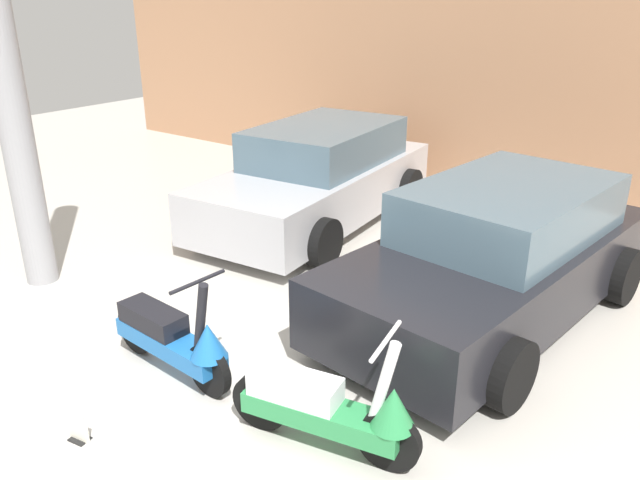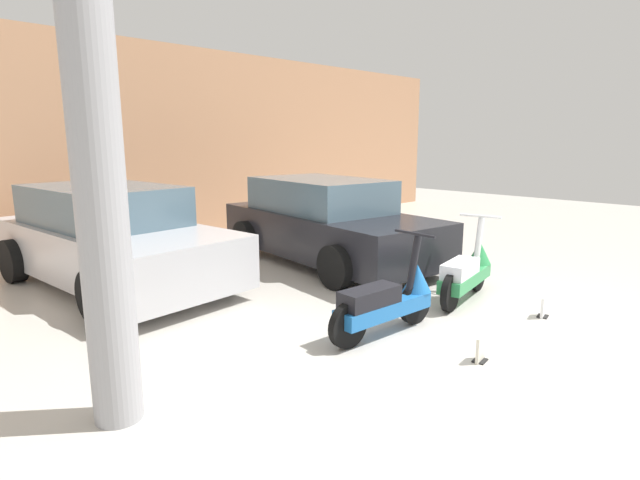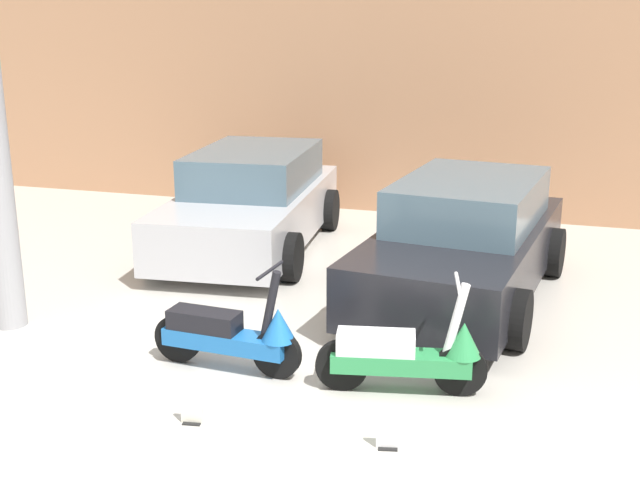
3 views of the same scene
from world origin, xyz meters
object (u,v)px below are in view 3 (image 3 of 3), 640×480
car_rear_center (464,242)px  placard_near_right_scooter (388,435)px  scooter_front_left (232,333)px  scooter_front_right (409,353)px  placard_near_left_scooter (192,411)px  car_rear_left (252,202)px

car_rear_center → placard_near_right_scooter: 3.97m
car_rear_center → placard_near_right_scooter: bearing=5.2°
scooter_front_left → scooter_front_right: bearing=4.3°
placard_near_left_scooter → car_rear_left: bearing=105.8°
car_rear_left → placard_near_left_scooter: bearing=10.7°
scooter_front_right → placard_near_left_scooter: size_ratio=6.15×
car_rear_center → placard_near_right_scooter: size_ratio=17.52×
car_rear_left → placard_near_left_scooter: (1.49, -5.26, -0.60)m
car_rear_left → placard_near_left_scooter: 5.50m
car_rear_left → placard_near_right_scooter: (3.22, -5.18, -0.60)m
scooter_front_left → car_rear_left: bearing=112.5°
scooter_front_right → placard_near_left_scooter: (-1.70, -1.12, -0.29)m
scooter_front_right → placard_near_right_scooter: bearing=-99.0°
car_rear_center → placard_near_left_scooter: bearing=-17.9°
scooter_front_right → car_rear_left: car_rear_left is taller
scooter_front_left → car_rear_left: 4.40m
scooter_front_left → car_rear_center: (1.93, 2.90, 0.31)m
scooter_front_left → car_rear_center: car_rear_center is taller
car_rear_center → placard_near_left_scooter: 4.45m
placard_near_left_scooter → placard_near_right_scooter: bearing=2.6°
scooter_front_left → scooter_front_right: 1.77m
placard_near_right_scooter → placard_near_left_scooter: bearing=-177.4°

